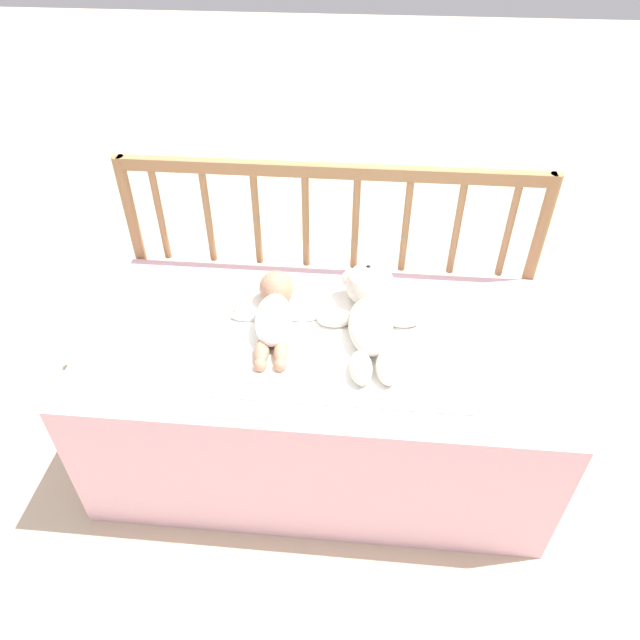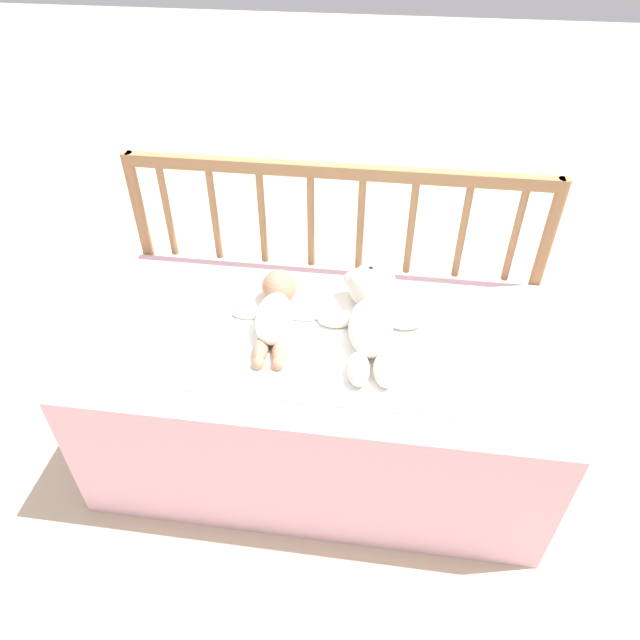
# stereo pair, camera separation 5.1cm
# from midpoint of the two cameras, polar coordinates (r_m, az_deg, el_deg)

# --- Properties ---
(ground_plane) EXTENTS (12.00, 12.00, 0.00)m
(ground_plane) POSITION_cam_midpoint_polar(r_m,az_deg,el_deg) (1.88, -0.81, -12.41)
(ground_plane) COLOR #C6B293
(crib_mattress) EXTENTS (1.27, 0.65, 0.46)m
(crib_mattress) POSITION_cam_midpoint_polar(r_m,az_deg,el_deg) (1.70, -0.88, -7.65)
(crib_mattress) COLOR #EDB7C6
(crib_mattress) RESTS_ON ground_plane
(crib_rail) EXTENTS (1.27, 0.04, 0.80)m
(crib_rail) POSITION_cam_midpoint_polar(r_m,az_deg,el_deg) (1.75, 0.19, 8.38)
(crib_rail) COLOR #997047
(crib_rail) RESTS_ON ground_plane
(blanket) EXTENTS (0.74, 0.51, 0.01)m
(blanket) POSITION_cam_midpoint_polar(r_m,az_deg,el_deg) (1.55, -0.18, -1.44)
(blanket) COLOR white
(blanket) RESTS_ON crib_mattress
(teddy_bear) EXTENTS (0.29, 0.42, 0.13)m
(teddy_bear) POSITION_cam_midpoint_polar(r_m,az_deg,el_deg) (1.55, 4.02, 0.81)
(teddy_bear) COLOR silver
(teddy_bear) RESTS_ON crib_mattress
(baby) EXTENTS (0.25, 0.35, 0.10)m
(baby) POSITION_cam_midpoint_polar(r_m,az_deg,el_deg) (1.56, -5.52, 0.68)
(baby) COLOR white
(baby) RESTS_ON crib_mattress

